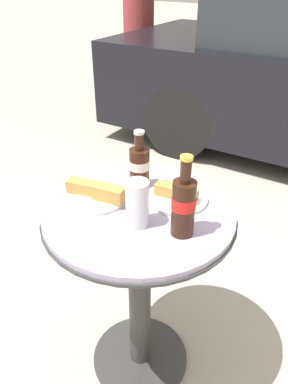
# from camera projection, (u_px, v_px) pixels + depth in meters

# --- Properties ---
(ground_plane) EXTENTS (30.00, 30.00, 0.00)m
(ground_plane) POSITION_uv_depth(u_px,v_px,m) (140.00, 358.00, 1.61)
(ground_plane) COLOR #A8A093
(bistro_table) EXTENTS (0.63, 0.63, 0.78)m
(bistro_table) POSITION_uv_depth(u_px,v_px,m) (139.00, 263.00, 1.33)
(bistro_table) COLOR #333333
(bistro_table) RESTS_ON ground_plane
(cola_bottle_left) EXTENTS (0.07, 0.07, 0.21)m
(cola_bottle_left) POSITION_uv_depth(u_px,v_px,m) (139.00, 166.00, 1.29)
(cola_bottle_left) COLOR #33190F
(cola_bottle_left) RESTS_ON bistro_table
(cola_bottle_right) EXTENTS (0.07, 0.07, 0.25)m
(cola_bottle_right) POSITION_uv_depth(u_px,v_px,m) (184.00, 205.00, 1.05)
(cola_bottle_right) COLOR #33190F
(cola_bottle_right) RESTS_ON bistro_table
(drinking_glass) EXTENTS (0.07, 0.07, 0.15)m
(drinking_glass) POSITION_uv_depth(u_px,v_px,m) (137.00, 205.00, 1.11)
(drinking_glass) COLOR black
(drinking_glass) RESTS_ON bistro_table
(lunch_plate_near) EXTENTS (0.22, 0.20, 0.06)m
(lunch_plate_near) POSITION_uv_depth(u_px,v_px,m) (97.00, 194.00, 1.25)
(lunch_plate_near) COLOR white
(lunch_plate_near) RESTS_ON bistro_table
(lunch_plate_far) EXTENTS (0.21, 0.21, 0.05)m
(lunch_plate_far) POSITION_uv_depth(u_px,v_px,m) (177.00, 196.00, 1.25)
(lunch_plate_far) COLOR white
(lunch_plate_far) RESTS_ON bistro_table
(pedestrian) EXTENTS (0.33, 0.33, 1.64)m
(pedestrian) POSITION_uv_depth(u_px,v_px,m) (139.00, 19.00, 4.06)
(pedestrian) COLOR brown
(pedestrian) RESTS_ON ground_plane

